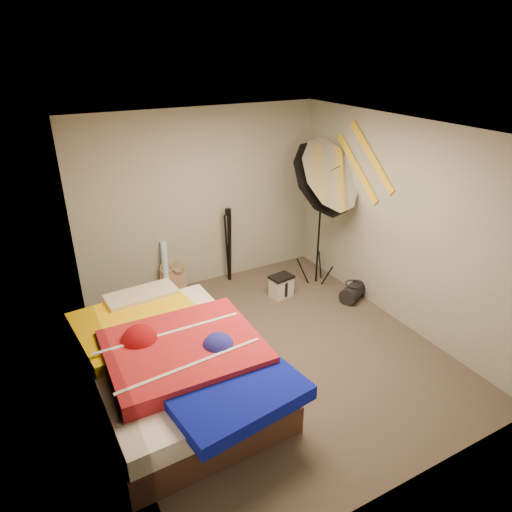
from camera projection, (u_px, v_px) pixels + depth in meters
floor at (273, 352)px, 5.26m from camera, size 4.00×4.00×0.00m
ceiling at (277, 131)px, 4.20m from camera, size 4.00×4.00×0.00m
wall_back at (202, 200)px, 6.33m from camera, size 3.50×0.00×3.50m
wall_front at (422, 361)px, 3.14m from camera, size 3.50×0.00×3.50m
wall_left at (102, 293)px, 3.98m from camera, size 0.00×4.00×4.00m
wall_right at (400, 225)px, 5.48m from camera, size 0.00×4.00×4.00m
tote_bag at (174, 280)px, 6.47m from camera, size 0.39×0.26×0.37m
wrapping_roll at (165, 269)px, 6.34m from camera, size 0.16×0.24×0.77m
camera_case at (281, 287)px, 6.35m from camera, size 0.32×0.25×0.29m
duffel_bag at (353, 292)px, 6.27m from camera, size 0.44×0.37×0.23m
wall_stripe_upper at (372, 157)px, 5.65m from camera, size 0.02×0.91×0.78m
wall_stripe_lower at (357, 168)px, 5.94m from camera, size 0.02×0.91×0.78m
bed at (175, 363)px, 4.55m from camera, size 1.74×2.53×0.67m
photo_umbrella at (322, 180)px, 5.92m from camera, size 1.20×1.04×2.26m
camera_tripod at (229, 240)px, 6.59m from camera, size 0.08×0.08×1.13m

